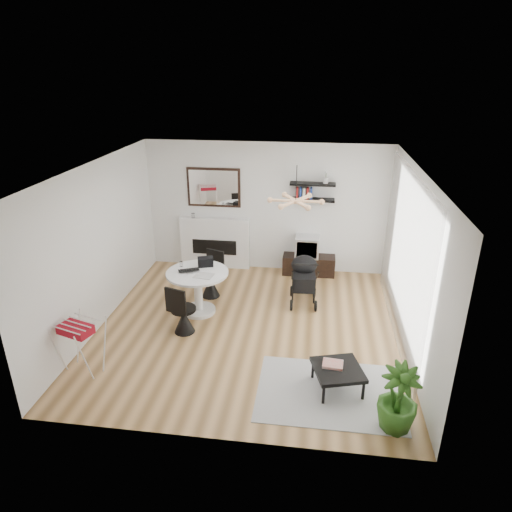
# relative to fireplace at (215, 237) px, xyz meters

# --- Properties ---
(floor) EXTENTS (5.00, 5.00, 0.00)m
(floor) POSITION_rel_fireplace_xyz_m (1.10, -2.42, -0.69)
(floor) COLOR brown
(floor) RESTS_ON ground
(ceiling) EXTENTS (5.00, 5.00, 0.00)m
(ceiling) POSITION_rel_fireplace_xyz_m (1.10, -2.42, 2.01)
(ceiling) COLOR white
(ceiling) RESTS_ON wall_back
(wall_back) EXTENTS (5.00, 0.00, 5.00)m
(wall_back) POSITION_rel_fireplace_xyz_m (1.10, 0.08, 0.66)
(wall_back) COLOR white
(wall_back) RESTS_ON floor
(wall_left) EXTENTS (0.00, 5.00, 5.00)m
(wall_left) POSITION_rel_fireplace_xyz_m (-1.40, -2.42, 0.66)
(wall_left) COLOR white
(wall_left) RESTS_ON floor
(wall_right) EXTENTS (0.00, 5.00, 5.00)m
(wall_right) POSITION_rel_fireplace_xyz_m (3.60, -2.42, 0.66)
(wall_right) COLOR white
(wall_right) RESTS_ON floor
(sheer_curtain) EXTENTS (0.04, 3.60, 2.60)m
(sheer_curtain) POSITION_rel_fireplace_xyz_m (3.50, -2.22, 0.66)
(sheer_curtain) COLOR white
(sheer_curtain) RESTS_ON wall_right
(fireplace) EXTENTS (1.50, 0.17, 2.16)m
(fireplace) POSITION_rel_fireplace_xyz_m (0.00, 0.00, 0.00)
(fireplace) COLOR white
(fireplace) RESTS_ON floor
(shelf_lower) EXTENTS (0.90, 0.25, 0.04)m
(shelf_lower) POSITION_rel_fireplace_xyz_m (2.03, -0.05, 0.91)
(shelf_lower) COLOR black
(shelf_lower) RESTS_ON wall_back
(shelf_upper) EXTENTS (0.90, 0.25, 0.04)m
(shelf_upper) POSITION_rel_fireplace_xyz_m (2.03, -0.05, 1.23)
(shelf_upper) COLOR black
(shelf_upper) RESTS_ON wall_back
(pendant_lamp) EXTENTS (0.90, 0.90, 0.10)m
(pendant_lamp) POSITION_rel_fireplace_xyz_m (1.80, -2.12, 1.46)
(pendant_lamp) COLOR #E1A876
(pendant_lamp) RESTS_ON ceiling
(tv_console) EXTENTS (1.08, 0.38, 0.41)m
(tv_console) POSITION_rel_fireplace_xyz_m (2.03, -0.12, -0.48)
(tv_console) COLOR black
(tv_console) RESTS_ON floor
(crt_tv) EXTENTS (0.49, 0.42, 0.42)m
(crt_tv) POSITION_rel_fireplace_xyz_m (1.98, -0.13, -0.07)
(crt_tv) COLOR silver
(crt_tv) RESTS_ON tv_console
(dining_table) EXTENTS (1.08, 1.08, 0.79)m
(dining_table) POSITION_rel_fireplace_xyz_m (0.14, -2.01, -0.16)
(dining_table) COLOR white
(dining_table) RESTS_ON floor
(laptop) EXTENTS (0.42, 0.36, 0.03)m
(laptop) POSITION_rel_fireplace_xyz_m (0.01, -2.06, 0.12)
(laptop) COLOR black
(laptop) RESTS_ON dining_table
(black_bag) EXTENTS (0.30, 0.23, 0.16)m
(black_bag) POSITION_rel_fireplace_xyz_m (0.22, -1.75, 0.18)
(black_bag) COLOR black
(black_bag) RESTS_ON dining_table
(newspaper) EXTENTS (0.34, 0.29, 0.01)m
(newspaper) POSITION_rel_fireplace_xyz_m (0.29, -2.16, 0.11)
(newspaper) COLOR silver
(newspaper) RESTS_ON dining_table
(drinking_glass) EXTENTS (0.06, 0.06, 0.10)m
(drinking_glass) POSITION_rel_fireplace_xyz_m (-0.20, -1.83, 0.15)
(drinking_glass) COLOR white
(drinking_glass) RESTS_ON dining_table
(chair_far) EXTENTS (0.46, 0.47, 0.88)m
(chair_far) POSITION_rel_fireplace_xyz_m (0.22, -1.37, -0.41)
(chair_far) COLOR black
(chair_far) RESTS_ON floor
(chair_near) EXTENTS (0.45, 0.46, 0.87)m
(chair_near) POSITION_rel_fireplace_xyz_m (0.06, -2.70, -0.41)
(chair_near) COLOR black
(chair_near) RESTS_ON floor
(drying_rack) EXTENTS (0.66, 0.64, 0.80)m
(drying_rack) POSITION_rel_fireplace_xyz_m (-1.08, -3.89, -0.26)
(drying_rack) COLOR white
(drying_rack) RESTS_ON floor
(stroller) EXTENTS (0.53, 0.82, 0.97)m
(stroller) POSITION_rel_fireplace_xyz_m (1.96, -1.37, -0.27)
(stroller) COLOR black
(stroller) RESTS_ON floor
(rug) EXTENTS (1.93, 1.40, 0.01)m
(rug) POSITION_rel_fireplace_xyz_m (2.42, -3.91, -0.68)
(rug) COLOR #AAAAAA
(rug) RESTS_ON floor
(coffee_table) EXTENTS (0.78, 0.78, 0.32)m
(coffee_table) POSITION_rel_fireplace_xyz_m (2.52, -3.80, -0.39)
(coffee_table) COLOR black
(coffee_table) RESTS_ON rug
(magazines) EXTENTS (0.29, 0.24, 0.04)m
(magazines) POSITION_rel_fireplace_xyz_m (2.45, -3.75, -0.33)
(magazines) COLOR #C54131
(magazines) RESTS_ON coffee_table
(potted_plant) EXTENTS (0.60, 0.60, 0.88)m
(potted_plant) POSITION_rel_fireplace_xyz_m (3.20, -4.45, -0.25)
(potted_plant) COLOR #2D5F1B
(potted_plant) RESTS_ON floor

